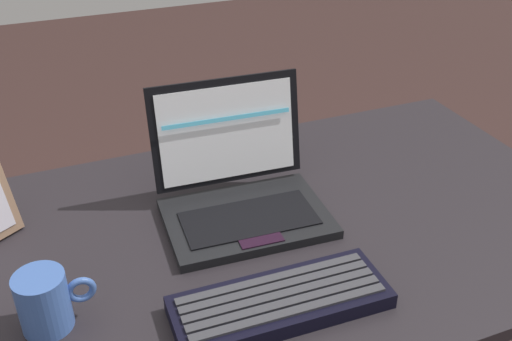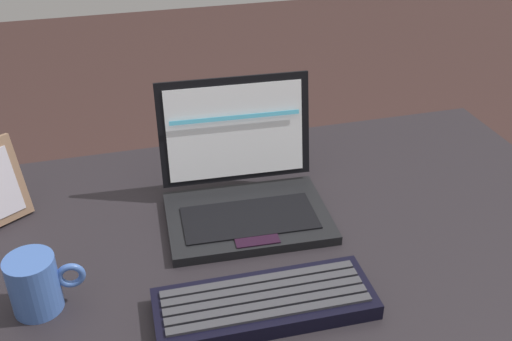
# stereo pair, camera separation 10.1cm
# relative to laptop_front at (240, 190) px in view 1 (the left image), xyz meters

# --- Properties ---
(desk) EXTENTS (1.46, 0.72, 0.74)m
(desk) POSITION_rel_laptop_front_xyz_m (-0.08, -0.07, -0.18)
(desk) COLOR black
(desk) RESTS_ON ground
(laptop_front) EXTENTS (0.30, 0.26, 0.23)m
(laptop_front) POSITION_rel_laptop_front_xyz_m (0.00, 0.00, 0.00)
(laptop_front) COLOR black
(laptop_front) RESTS_ON desk
(external_keyboard) EXTENTS (0.33, 0.13, 0.03)m
(external_keyboard) POSITION_rel_laptop_front_xyz_m (-0.03, -0.26, -0.03)
(external_keyboard) COLOR black
(external_keyboard) RESTS_ON desk
(coffee_mug) EXTENTS (0.11, 0.07, 0.09)m
(coffee_mug) POSITION_rel_laptop_front_xyz_m (-0.36, -0.17, -0.00)
(coffee_mug) COLOR #3F63AE
(coffee_mug) RESTS_ON desk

